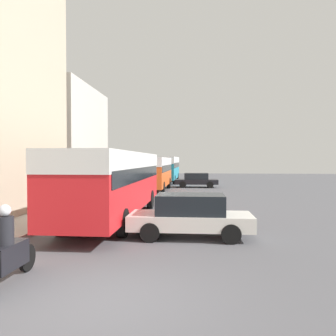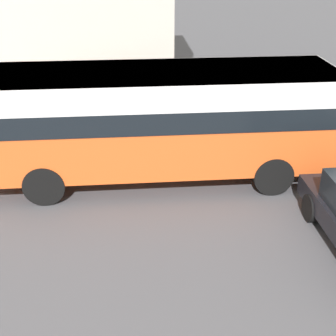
{
  "view_description": "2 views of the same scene",
  "coord_description": "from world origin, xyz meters",
  "px_view_note": "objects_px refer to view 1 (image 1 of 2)",
  "views": [
    {
      "loc": [
        1.75,
        -6.03,
        2.67
      ],
      "look_at": [
        -0.81,
        23.4,
        1.96
      ],
      "focal_mm": 35.0,
      "sensor_mm": 36.0,
      "label": 1
    },
    {
      "loc": [
        9.18,
        21.27,
        5.88
      ],
      "look_at": [
        0.26,
        22.06,
        1.39
      ],
      "focal_mm": 50.0,
      "sensor_mm": 36.0,
      "label": 2
    }
  ],
  "objects_px": {
    "pedestrian_near_curb": "(135,177)",
    "bus_following": "(153,169)",
    "motorcycle_behind_lead": "(7,253)",
    "car_crossing": "(191,215)",
    "bus_lead": "(115,176)",
    "car_far_curb": "(196,180)",
    "bus_third_in_line": "(166,166)"
  },
  "relations": [
    {
      "from": "pedestrian_near_curb",
      "to": "bus_third_in_line",
      "type": "bearing_deg",
      "value": 69.42
    },
    {
      "from": "bus_following",
      "to": "car_far_curb",
      "type": "relative_size",
      "value": 2.17
    },
    {
      "from": "bus_lead",
      "to": "bus_following",
      "type": "xyz_separation_m",
      "value": [
        -0.14,
        13.55,
        -0.07
      ]
    },
    {
      "from": "bus_following",
      "to": "bus_third_in_line",
      "type": "distance_m",
      "value": 11.1
    },
    {
      "from": "bus_lead",
      "to": "pedestrian_near_curb",
      "type": "relative_size",
      "value": 6.49
    },
    {
      "from": "bus_following",
      "to": "pedestrian_near_curb",
      "type": "height_order",
      "value": "bus_following"
    },
    {
      "from": "motorcycle_behind_lead",
      "to": "car_crossing",
      "type": "relative_size",
      "value": 0.53
    },
    {
      "from": "bus_third_in_line",
      "to": "motorcycle_behind_lead",
      "type": "relative_size",
      "value": 4.51
    },
    {
      "from": "bus_lead",
      "to": "bus_following",
      "type": "bearing_deg",
      "value": 90.59
    },
    {
      "from": "bus_lead",
      "to": "car_crossing",
      "type": "bearing_deg",
      "value": -43.09
    },
    {
      "from": "car_far_curb",
      "to": "pedestrian_near_curb",
      "type": "relative_size",
      "value": 2.47
    },
    {
      "from": "bus_lead",
      "to": "car_crossing",
      "type": "relative_size",
      "value": 2.63
    },
    {
      "from": "bus_lead",
      "to": "pedestrian_near_curb",
      "type": "xyz_separation_m",
      "value": [
        -2.53,
        17.9,
        -0.95
      ]
    },
    {
      "from": "bus_lead",
      "to": "bus_following",
      "type": "height_order",
      "value": "bus_lead"
    },
    {
      "from": "motorcycle_behind_lead",
      "to": "pedestrian_near_curb",
      "type": "bearing_deg",
      "value": 94.74
    },
    {
      "from": "bus_following",
      "to": "bus_third_in_line",
      "type": "height_order",
      "value": "bus_third_in_line"
    },
    {
      "from": "motorcycle_behind_lead",
      "to": "car_far_curb",
      "type": "xyz_separation_m",
      "value": [
        4.04,
        25.51,
        0.05
      ]
    },
    {
      "from": "bus_following",
      "to": "pedestrian_near_curb",
      "type": "bearing_deg",
      "value": 118.82
    },
    {
      "from": "bus_lead",
      "to": "pedestrian_near_curb",
      "type": "bearing_deg",
      "value": 98.06
    },
    {
      "from": "bus_third_in_line",
      "to": "bus_lead",
      "type": "bearing_deg",
      "value": -90.0
    },
    {
      "from": "bus_following",
      "to": "pedestrian_near_curb",
      "type": "relative_size",
      "value": 5.35
    },
    {
      "from": "bus_lead",
      "to": "car_far_curb",
      "type": "distance_m",
      "value": 18.09
    },
    {
      "from": "motorcycle_behind_lead",
      "to": "car_crossing",
      "type": "bearing_deg",
      "value": 50.16
    },
    {
      "from": "pedestrian_near_curb",
      "to": "bus_following",
      "type": "bearing_deg",
      "value": -61.18
    },
    {
      "from": "bus_third_in_line",
      "to": "car_far_curb",
      "type": "bearing_deg",
      "value": -62.43
    },
    {
      "from": "pedestrian_near_curb",
      "to": "motorcycle_behind_lead",
      "type": "bearing_deg",
      "value": -85.26
    },
    {
      "from": "car_far_curb",
      "to": "bus_third_in_line",
      "type": "bearing_deg",
      "value": -152.43
    },
    {
      "from": "bus_lead",
      "to": "bus_third_in_line",
      "type": "height_order",
      "value": "bus_third_in_line"
    },
    {
      "from": "bus_following",
      "to": "bus_third_in_line",
      "type": "relative_size",
      "value": 0.9
    },
    {
      "from": "car_crossing",
      "to": "car_far_curb",
      "type": "distance_m",
      "value": 20.9
    },
    {
      "from": "bus_following",
      "to": "car_far_curb",
      "type": "distance_m",
      "value": 5.71
    },
    {
      "from": "car_crossing",
      "to": "bus_following",
      "type": "bearing_deg",
      "value": -167.94
    }
  ]
}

